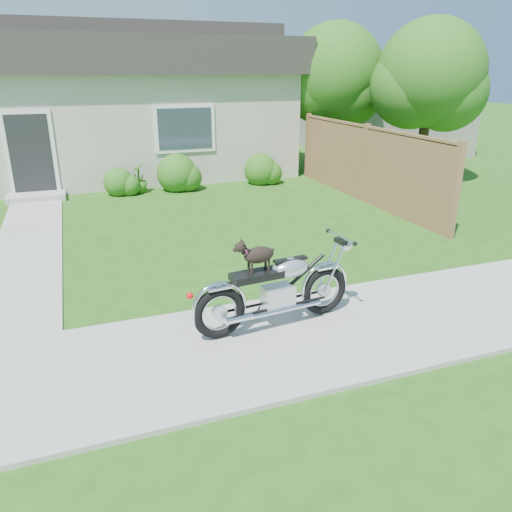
{
  "coord_description": "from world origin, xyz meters",
  "views": [
    {
      "loc": [
        -0.51,
        -4.97,
        3.14
      ],
      "look_at": [
        1.67,
        1.0,
        0.75
      ],
      "focal_mm": 35.0,
      "sensor_mm": 36.0,
      "label": 1
    }
  ],
  "objects": [
    {
      "name": "fence",
      "position": [
        6.3,
        5.75,
        0.94
      ],
      "size": [
        0.12,
        6.62,
        1.9
      ],
      "color": "olive",
      "rests_on": "ground"
    },
    {
      "name": "potted_plant_right",
      "position": [
        1.09,
        8.55,
        0.39
      ],
      "size": [
        0.54,
        0.54,
        0.78
      ],
      "primitive_type": "imported",
      "rotation": [
        0.0,
        0.0,
        4.46
      ],
      "color": "#3A701E",
      "rests_on": "ground"
    },
    {
      "name": "tree_far",
      "position": [
        7.49,
        9.41,
        2.9
      ],
      "size": [
        2.96,
        2.95,
        4.52
      ],
      "color": "#3D2B1C",
      "rests_on": "ground"
    },
    {
      "name": "shrub_row",
      "position": [
        0.42,
        8.5,
        0.4
      ],
      "size": [
        10.54,
        1.09,
        1.09
      ],
      "color": "#2C6019",
      "rests_on": "ground"
    },
    {
      "name": "motorcycle_with_dog",
      "position": [
        1.71,
        0.33,
        0.56
      ],
      "size": [
        2.22,
        0.6,
        1.2
      ],
      "rotation": [
        0.0,
        0.0,
        0.1
      ],
      "color": "black",
      "rests_on": "sidewalk"
    },
    {
      "name": "house",
      "position": [
        -0.0,
        11.99,
        2.16
      ],
      "size": [
        12.6,
        7.03,
        4.5
      ],
      "color": "beige",
      "rests_on": "ground"
    },
    {
      "name": "tree_near",
      "position": [
        9.16,
        7.03,
        2.89
      ],
      "size": [
        2.95,
        2.94,
        4.51
      ],
      "color": "#3D2B1C",
      "rests_on": "ground"
    },
    {
      "name": "ground",
      "position": [
        0.0,
        0.0,
        0.0
      ],
      "size": [
        80.0,
        80.0,
        0.0
      ],
      "primitive_type": "plane",
      "color": "#235114",
      "rests_on": "ground"
    },
    {
      "name": "sidewalk",
      "position": [
        0.0,
        0.0,
        0.02
      ],
      "size": [
        24.0,
        2.2,
        0.04
      ],
      "primitive_type": "cube",
      "color": "#9E9B93",
      "rests_on": "ground"
    },
    {
      "name": "walkway",
      "position": [
        -1.5,
        5.0,
        0.01
      ],
      "size": [
        1.2,
        8.0,
        0.03
      ],
      "primitive_type": "cube",
      "color": "#9E9B93",
      "rests_on": "ground"
    }
  ]
}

